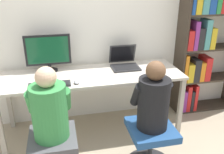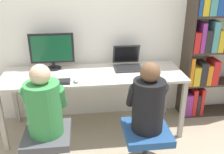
{
  "view_description": "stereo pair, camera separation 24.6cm",
  "coord_description": "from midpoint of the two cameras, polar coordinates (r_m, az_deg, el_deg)",
  "views": [
    {
      "loc": [
        -0.35,
        -2.29,
        1.84
      ],
      "look_at": [
        0.19,
        0.14,
        0.78
      ],
      "focal_mm": 40.0,
      "sensor_mm": 36.0,
      "label": 1
    },
    {
      "loc": [
        -0.1,
        -2.33,
        1.84
      ],
      "look_at": [
        0.19,
        0.14,
        0.78
      ],
      "focal_mm": 40.0,
      "sensor_mm": 36.0,
      "label": 2
    }
  ],
  "objects": [
    {
      "name": "wall_back",
      "position": [
        3.09,
        -2.63,
        13.05
      ],
      "size": [
        10.0,
        0.05,
        2.6
      ],
      "color": "white",
      "rests_on": "ground_plane"
    },
    {
      "name": "laptop",
      "position": [
        3.04,
        5.9,
        3.08
      ],
      "size": [
        0.33,
        0.32,
        0.26
      ],
      "color": "#2D2D30",
      "rests_on": "desk"
    },
    {
      "name": "person_at_laptop",
      "position": [
        2.27,
        11.39,
        -5.58
      ],
      "size": [
        0.35,
        0.32,
        0.65
      ],
      "color": "black",
      "rests_on": "office_chair_right"
    },
    {
      "name": "office_chair_left",
      "position": [
        2.49,
        -11.36,
        -16.04
      ],
      "size": [
        0.47,
        0.47,
        0.48
      ],
      "color": "#262628",
      "rests_on": "ground_plane"
    },
    {
      "name": "desktop_monitor",
      "position": [
        2.99,
        -11.28,
        5.87
      ],
      "size": [
        0.51,
        0.18,
        0.43
      ],
      "color": "black",
      "rests_on": "desk"
    },
    {
      "name": "bookshelf",
      "position": [
        3.44,
        23.5,
        5.8
      ],
      "size": [
        0.89,
        0.29,
        1.8
      ],
      "color": "#382D23",
      "rests_on": "ground_plane"
    },
    {
      "name": "computer_mouse_by_keyboard",
      "position": [
        2.65,
        -5.56,
        -0.88
      ],
      "size": [
        0.06,
        0.1,
        0.03
      ],
      "color": "#99999E",
      "rests_on": "desk"
    },
    {
      "name": "desk",
      "position": [
        2.89,
        -1.8,
        -0.55
      ],
      "size": [
        2.08,
        0.66,
        0.75
      ],
      "color": "beige",
      "rests_on": "ground_plane"
    },
    {
      "name": "person_at_monitor",
      "position": [
        2.23,
        -12.3,
        -6.31
      ],
      "size": [
        0.38,
        0.33,
        0.66
      ],
      "color": "#388C47",
      "rests_on": "office_chair_left"
    },
    {
      "name": "ground_plane",
      "position": [
        2.96,
        -1.04,
        -15.26
      ],
      "size": [
        14.0,
        14.0,
        0.0
      ],
      "primitive_type": "plane",
      "color": "tan"
    },
    {
      "name": "keyboard",
      "position": [
        2.66,
        -11.51,
        -1.21
      ],
      "size": [
        0.43,
        0.13,
        0.03
      ],
      "color": "#232326",
      "rests_on": "desk"
    },
    {
      "name": "office_chair_right",
      "position": [
        2.53,
        10.55,
        -15.26
      ],
      "size": [
        0.47,
        0.47,
        0.48
      ],
      "color": "#262628",
      "rests_on": "ground_plane"
    }
  ]
}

